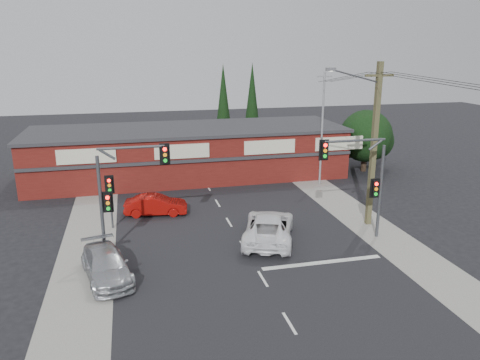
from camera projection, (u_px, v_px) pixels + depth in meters
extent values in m
plane|color=black|center=(250.00, 257.00, 24.91)|extent=(120.00, 120.00, 0.00)
cube|color=black|center=(230.00, 224.00, 29.58)|extent=(14.00, 70.00, 0.01)
cube|color=gray|center=(90.00, 236.00, 27.68)|extent=(3.00, 70.00, 0.02)
cube|color=gray|center=(353.00, 213.00, 31.48)|extent=(3.00, 70.00, 0.02)
cube|color=silver|center=(322.00, 262.00, 24.28)|extent=(6.50, 0.35, 0.01)
imported|color=white|center=(269.00, 227.00, 26.90)|extent=(4.54, 6.38, 1.62)
imported|color=#B0B4B6|center=(106.00, 265.00, 22.48)|extent=(2.92, 5.06, 1.38)
imported|color=#970D09|center=(156.00, 205.00, 31.07)|extent=(4.25, 2.00, 1.35)
cube|color=silver|center=(289.00, 323.00, 18.96)|extent=(0.12, 1.60, 0.01)
cube|color=silver|center=(263.00, 279.00, 22.58)|extent=(0.12, 1.60, 0.01)
cube|color=silver|center=(244.00, 247.00, 26.21)|extent=(0.12, 1.60, 0.01)
cube|color=silver|center=(229.00, 222.00, 29.84)|extent=(0.12, 1.60, 0.01)
cube|color=silver|center=(218.00, 203.00, 33.47)|extent=(0.12, 1.60, 0.01)
cube|color=silver|center=(208.00, 188.00, 37.09)|extent=(0.12, 1.60, 0.01)
cube|color=silver|center=(201.00, 175.00, 40.72)|extent=(0.12, 1.60, 0.01)
cube|color=silver|center=(195.00, 165.00, 44.35)|extent=(0.12, 1.60, 0.01)
cube|color=silver|center=(189.00, 156.00, 47.97)|extent=(0.12, 1.60, 0.01)
cube|color=silver|center=(185.00, 148.00, 51.60)|extent=(0.12, 1.60, 0.01)
cube|color=silver|center=(181.00, 141.00, 55.23)|extent=(0.12, 1.60, 0.01)
cube|color=#511310|center=(189.00, 153.00, 40.02)|extent=(26.00, 8.00, 4.00)
cube|color=#2D2D30|center=(188.00, 129.00, 39.45)|extent=(26.40, 8.40, 0.25)
cube|color=beige|center=(86.00, 156.00, 34.14)|extent=(4.20, 0.12, 1.10)
cube|color=beige|center=(182.00, 151.00, 35.71)|extent=(4.20, 0.12, 1.10)
cube|color=beige|center=(270.00, 147.00, 37.28)|extent=(4.20, 0.12, 1.10)
cube|color=beige|center=(339.00, 143.00, 38.62)|extent=(4.20, 0.12, 1.10)
cube|color=#2D2D30|center=(195.00, 161.00, 36.11)|extent=(26.00, 0.15, 0.25)
cylinder|color=#2D2116|center=(364.00, 161.00, 41.93)|extent=(0.50, 0.50, 1.80)
sphere|color=black|center=(366.00, 136.00, 41.29)|extent=(4.60, 4.60, 4.60)
sphere|color=black|center=(375.00, 141.00, 42.76)|extent=(3.40, 3.40, 3.40)
sphere|color=black|center=(345.00, 144.00, 42.56)|extent=(2.80, 2.80, 2.80)
cylinder|color=#2D2116|center=(224.00, 146.00, 47.85)|extent=(0.24, 0.24, 2.00)
cone|color=black|center=(223.00, 102.00, 46.61)|extent=(1.80, 1.80, 7.50)
cylinder|color=#2D2116|center=(252.00, 141.00, 50.51)|extent=(0.24, 0.24, 2.00)
cone|color=black|center=(252.00, 99.00, 49.27)|extent=(1.80, 1.80, 7.50)
cylinder|color=#47494C|center=(101.00, 207.00, 24.34)|extent=(0.18, 0.18, 5.50)
cylinder|color=#47494C|center=(131.00, 148.00, 23.87)|extent=(3.40, 0.14, 0.14)
cylinder|color=#47494C|center=(107.00, 154.00, 23.68)|extent=(0.82, 0.14, 0.63)
cube|color=black|center=(165.00, 154.00, 24.37)|extent=(0.32, 0.22, 0.95)
cube|color=black|center=(165.00, 154.00, 24.44)|extent=(0.55, 0.04, 1.15)
cylinder|color=#FF0C07|center=(165.00, 149.00, 24.17)|extent=(0.20, 0.06, 0.20)
cylinder|color=orange|center=(165.00, 155.00, 24.25)|extent=(0.20, 0.06, 0.20)
cylinder|color=#0CE526|center=(165.00, 161.00, 24.33)|extent=(0.20, 0.06, 0.20)
cube|color=black|center=(108.00, 202.00, 24.35)|extent=(0.32, 0.22, 0.95)
cube|color=black|center=(108.00, 202.00, 24.42)|extent=(0.55, 0.04, 1.15)
cylinder|color=#FF0C07|center=(107.00, 198.00, 24.15)|extent=(0.20, 0.06, 0.20)
cylinder|color=orange|center=(108.00, 203.00, 24.23)|extent=(0.20, 0.06, 0.20)
cylinder|color=#0CE526|center=(108.00, 209.00, 24.31)|extent=(0.20, 0.06, 0.20)
cylinder|color=#47494C|center=(380.00, 192.00, 26.88)|extent=(0.18, 0.18, 5.50)
cylinder|color=#47494C|center=(355.00, 141.00, 25.62)|extent=(3.60, 0.14, 0.14)
cylinder|color=#47494C|center=(376.00, 145.00, 25.98)|extent=(0.82, 0.14, 0.63)
cube|color=black|center=(324.00, 150.00, 25.34)|extent=(0.32, 0.22, 0.95)
cube|color=black|center=(324.00, 150.00, 25.40)|extent=(0.55, 0.04, 1.15)
cylinder|color=#FF0C07|center=(325.00, 145.00, 25.14)|extent=(0.20, 0.06, 0.20)
cylinder|color=orange|center=(325.00, 151.00, 25.22)|extent=(0.20, 0.06, 0.20)
cylinder|color=#0CE526|center=(325.00, 156.00, 25.30)|extent=(0.20, 0.06, 0.20)
cube|color=black|center=(375.00, 188.00, 26.73)|extent=(0.32, 0.22, 0.95)
cube|color=black|center=(374.00, 188.00, 26.79)|extent=(0.55, 0.04, 1.15)
cylinder|color=#FF0C07|center=(377.00, 184.00, 26.52)|extent=(0.20, 0.06, 0.20)
cylinder|color=orange|center=(376.00, 189.00, 26.61)|extent=(0.20, 0.06, 0.20)
cylinder|color=#0CE526|center=(376.00, 194.00, 26.69)|extent=(0.20, 0.06, 0.20)
cylinder|color=#47494C|center=(111.00, 205.00, 28.49)|extent=(0.12, 0.12, 3.00)
cube|color=black|center=(109.00, 185.00, 28.13)|extent=(0.32, 0.22, 0.95)
cube|color=black|center=(109.00, 184.00, 28.20)|extent=(0.55, 0.04, 1.15)
cylinder|color=#FF0C07|center=(109.00, 181.00, 27.93)|extent=(0.20, 0.06, 0.20)
cylinder|color=orange|center=(109.00, 185.00, 28.01)|extent=(0.20, 0.06, 0.20)
cylinder|color=#0CE526|center=(110.00, 190.00, 28.09)|extent=(0.20, 0.06, 0.20)
cube|color=brown|center=(374.00, 146.00, 28.24)|extent=(0.30, 0.30, 10.00)
cube|color=brown|center=(379.00, 75.00, 27.08)|extent=(1.80, 0.14, 0.14)
cylinder|color=#47494C|center=(355.00, 76.00, 26.58)|extent=(3.23, 0.39, 0.89)
cube|color=slate|center=(331.00, 69.00, 25.97)|extent=(0.55, 0.25, 0.18)
cylinder|color=silver|center=(331.00, 71.00, 26.00)|extent=(0.28, 0.28, 0.05)
cylinder|color=gray|center=(322.00, 130.00, 36.90)|extent=(0.16, 0.16, 9.00)
cube|color=gray|center=(325.00, 76.00, 35.77)|extent=(1.20, 0.10, 0.10)
cylinder|color=black|center=(340.00, 78.00, 31.32)|extent=(0.73, 9.01, 1.22)
cylinder|color=black|center=(348.00, 78.00, 31.45)|extent=(0.52, 9.00, 1.22)
cylinder|color=black|center=(356.00, 77.00, 31.59)|extent=(0.31, 9.00, 1.22)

